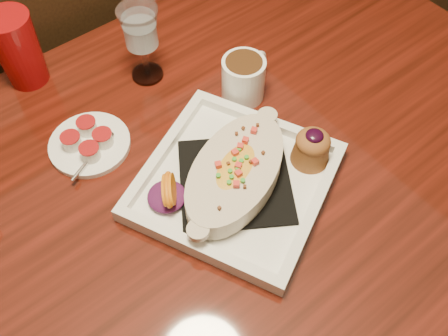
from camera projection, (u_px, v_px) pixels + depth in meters
floor at (198, 323)px, 1.48m from camera, size 7.00×7.00×0.00m
table at (184, 213)px, 0.94m from camera, size 1.50×0.90×0.75m
chair_far at (49, 82)px, 1.34m from camera, size 0.42×0.42×0.93m
plate at (241, 174)px, 0.84m from camera, size 0.40×0.40×0.08m
coffee_mug at (244, 77)px, 0.95m from camera, size 0.12×0.08×0.09m
goblet at (140, 32)px, 0.92m from camera, size 0.08×0.08×0.16m
saucer at (89, 143)px, 0.90m from camera, size 0.15×0.15×0.10m
red_tumbler at (18, 50)px, 0.95m from camera, size 0.09×0.09×0.15m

